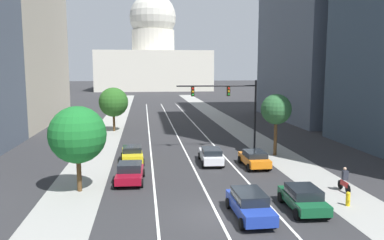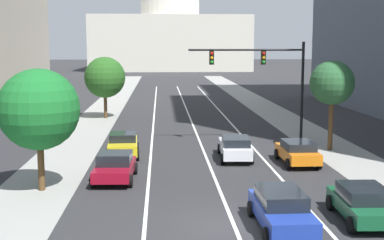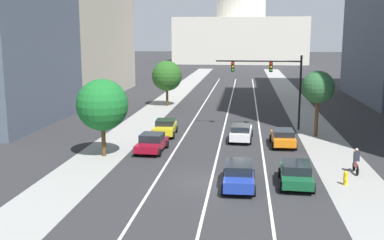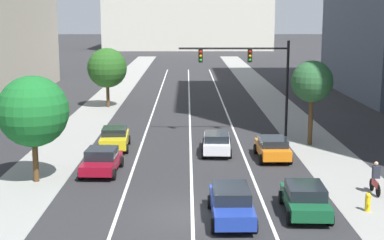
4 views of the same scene
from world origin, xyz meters
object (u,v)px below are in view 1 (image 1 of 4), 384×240
street_tree_near_left (113,102)px  street_tree_mid_right (276,110)px  car_blue (250,204)px  fire_hydrant (348,199)px  car_crimson (130,172)px  street_tree_mid_left (77,135)px  traffic_signal_mast (232,101)px  car_white (211,155)px  car_yellow (132,154)px  capitol_building (153,57)px  car_orange (254,158)px  car_green (303,198)px  cyclist (345,180)px

street_tree_near_left → street_tree_mid_right: size_ratio=0.98×
car_blue → fire_hydrant: bearing=-81.7°
car_crimson → fire_hydrant: bearing=-114.0°
car_crimson → street_tree_mid_left: 4.97m
traffic_signal_mast → fire_hydrant: bearing=-78.2°
traffic_signal_mast → car_white: bearing=-119.9°
car_blue → car_crimson: size_ratio=1.13×
car_yellow → traffic_signal_mast: size_ratio=0.50×
traffic_signal_mast → fire_hydrant: traffic_signal_mast is taller
car_blue → street_tree_near_left: bearing=16.7°
capitol_building → street_tree_mid_left: capitol_building is taller
capitol_building → street_tree_near_left: bearing=-94.6°
capitol_building → fire_hydrant: 133.31m
car_white → fire_hydrant: 13.28m
car_blue → car_orange: car_blue is taller
car_green → car_blue: bearing=103.9°
car_yellow → cyclist: (14.73, -10.16, 0.08)m
car_blue → car_orange: (3.49, 10.96, -0.04)m
car_yellow → street_tree_near_left: street_tree_near_left is taller
capitol_building → car_green: (5.24, -132.78, -12.08)m
car_crimson → cyclist: (14.73, -4.08, 0.10)m
fire_hydrant → car_orange: bearing=107.0°
car_white → car_orange: size_ratio=1.13×
cyclist → car_orange: bearing=30.8°
cyclist → street_tree_mid_right: (-0.96, 11.39, 3.64)m
cyclist → fire_hydrant: bearing=156.1°
car_crimson → car_blue: bearing=-135.5°
car_crimson → street_tree_mid_left: (-3.40, -1.70, 3.21)m
car_orange → car_green: bearing=179.2°
car_white → traffic_signal_mast: (3.04, 5.28, 4.41)m
traffic_signal_mast → cyclist: bearing=-71.6°
capitol_building → car_white: bearing=-89.2°
car_orange → traffic_signal_mast: 8.20m
car_green → car_yellow: size_ratio=1.03×
car_blue → traffic_signal_mast: (3.03, 17.85, 4.38)m
fire_hydrant → street_tree_mid_left: street_tree_mid_left is taller
car_green → car_yellow: 16.80m
capitol_building → fire_hydrant: size_ratio=47.39×
car_white → fire_hydrant: size_ratio=5.17×
car_green → street_tree_mid_left: street_tree_mid_left is taller
car_orange → street_tree_mid_right: bearing=-39.5°
car_orange → cyclist: 8.43m
capitol_building → cyclist: (9.49, -129.82, -11.98)m
capitol_building → car_white: 121.54m
capitol_building → street_tree_mid_right: size_ratio=7.19×
car_yellow → street_tree_near_left: (-2.91, 18.01, 3.15)m
car_orange → traffic_signal_mast: (-0.46, 6.89, 4.42)m
cyclist → street_tree_mid_right: size_ratio=0.29×
car_green → car_orange: bearing=2.4°
car_orange → car_crimson: 10.96m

